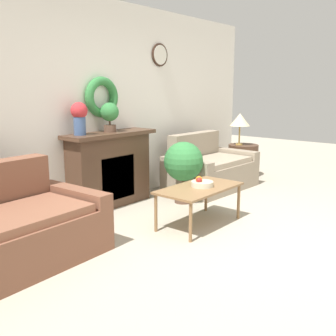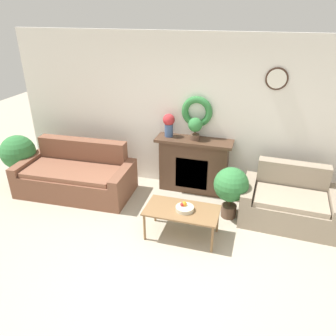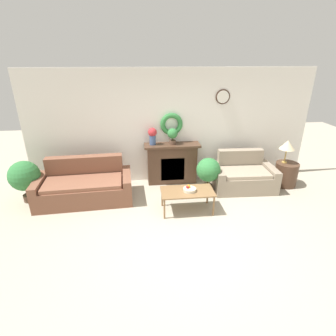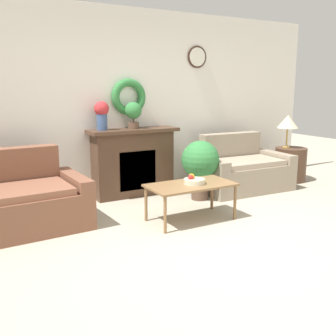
# 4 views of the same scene
# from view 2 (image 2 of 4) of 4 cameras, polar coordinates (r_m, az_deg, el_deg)

# --- Properties ---
(ground_plane) EXTENTS (16.00, 16.00, 0.00)m
(ground_plane) POSITION_cam_2_polar(r_m,az_deg,el_deg) (4.24, -3.06, -19.32)
(ground_plane) COLOR #ADA38E
(wall_back) EXTENTS (6.80, 0.18, 2.70)m
(wall_back) POSITION_cam_2_polar(r_m,az_deg,el_deg) (5.70, 5.32, 9.11)
(wall_back) COLOR white
(wall_back) RESTS_ON ground_plane
(fireplace) EXTENTS (1.32, 0.41, 1.00)m
(fireplace) POSITION_cam_2_polar(r_m,az_deg,el_deg) (5.83, 4.46, 0.54)
(fireplace) COLOR #4C3323
(fireplace) RESTS_ON ground_plane
(couch_left) EXTENTS (2.04, 1.06, 0.88)m
(couch_left) POSITION_cam_2_polar(r_m,az_deg,el_deg) (6.08, -15.63, -1.34)
(couch_left) COLOR brown
(couch_left) RESTS_ON ground_plane
(loveseat_right) EXTENTS (1.46, 0.95, 0.85)m
(loveseat_right) POSITION_cam_2_polar(r_m,az_deg,el_deg) (5.43, 20.31, -5.78)
(loveseat_right) COLOR gray
(loveseat_right) RESTS_ON ground_plane
(coffee_table) EXTENTS (1.05, 0.56, 0.45)m
(coffee_table) POSITION_cam_2_polar(r_m,az_deg,el_deg) (4.69, 2.44, -7.67)
(coffee_table) COLOR olive
(coffee_table) RESTS_ON ground_plane
(fruit_bowl) EXTENTS (0.26, 0.26, 0.12)m
(fruit_bowl) POSITION_cam_2_polar(r_m,az_deg,el_deg) (4.64, 2.90, -6.94)
(fruit_bowl) COLOR beige
(fruit_bowl) RESTS_ON coffee_table
(vase_on_mantel_left) EXTENTS (0.20, 0.20, 0.40)m
(vase_on_mantel_left) POSITION_cam_2_polar(r_m,az_deg,el_deg) (5.66, 0.15, 7.76)
(vase_on_mantel_left) COLOR #3D5684
(vase_on_mantel_left) RESTS_ON fireplace
(potted_plant_on_mantel) EXTENTS (0.24, 0.24, 0.38)m
(potted_plant_on_mantel) POSITION_cam_2_polar(r_m,az_deg,el_deg) (5.54, 4.78, 7.22)
(potted_plant_on_mantel) COLOR brown
(potted_plant_on_mantel) RESTS_ON fireplace
(potted_plant_floor_by_couch) EXTENTS (0.64, 0.64, 0.92)m
(potted_plant_floor_by_couch) POSITION_cam_2_polar(r_m,az_deg,el_deg) (6.70, -24.62, 2.38)
(potted_plant_floor_by_couch) COLOR brown
(potted_plant_floor_by_couch) RESTS_ON ground_plane
(potted_plant_floor_by_loveseat) EXTENTS (0.54, 0.54, 0.85)m
(potted_plant_floor_by_loveseat) POSITION_cam_2_polar(r_m,az_deg,el_deg) (5.13, 10.91, -3.17)
(potted_plant_floor_by_loveseat) COLOR brown
(potted_plant_floor_by_loveseat) RESTS_ON ground_plane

